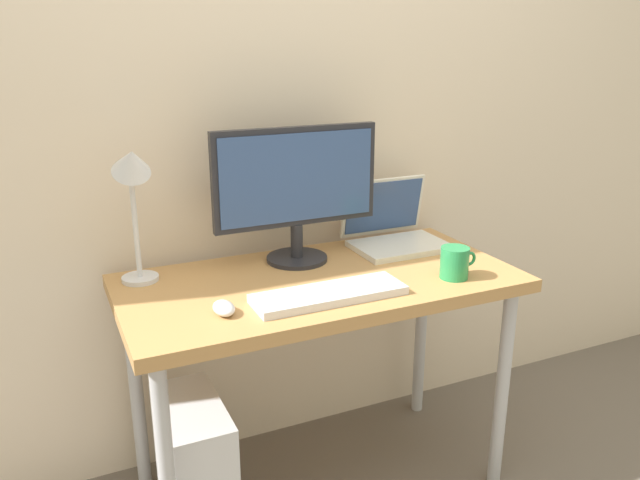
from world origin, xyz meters
TOP-DOWN VIEW (x-y plane):
  - back_wall at (0.00, 0.36)m, footprint 4.40×0.04m
  - desk at (0.00, 0.00)m, footprint 1.21×0.60m
  - monitor at (-0.01, 0.17)m, footprint 0.55×0.20m
  - laptop at (0.37, 0.18)m, footprint 0.32×0.26m
  - desk_lamp at (-0.51, 0.17)m, footprint 0.11×0.16m
  - keyboard at (-0.05, -0.16)m, footprint 0.44×0.14m
  - mouse at (-0.35, -0.14)m, footprint 0.06×0.09m
  - coffee_mug at (0.37, -0.17)m, footprint 0.12×0.09m
  - computer_tower at (-0.43, -0.02)m, footprint 0.18×0.36m

SIDE VIEW (x-z plane):
  - computer_tower at x=-0.43m, z-range 0.00..0.42m
  - desk at x=0.00m, z-range 0.30..1.05m
  - keyboard at x=-0.05m, z-range 0.75..0.77m
  - mouse at x=-0.35m, z-range 0.75..0.78m
  - coffee_mug at x=0.37m, z-range 0.75..0.85m
  - laptop at x=0.37m, z-range 0.69..0.92m
  - monitor at x=-0.01m, z-range 0.78..1.22m
  - desk_lamp at x=-0.51m, z-range 0.84..1.28m
  - back_wall at x=0.00m, z-range 0.00..2.60m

